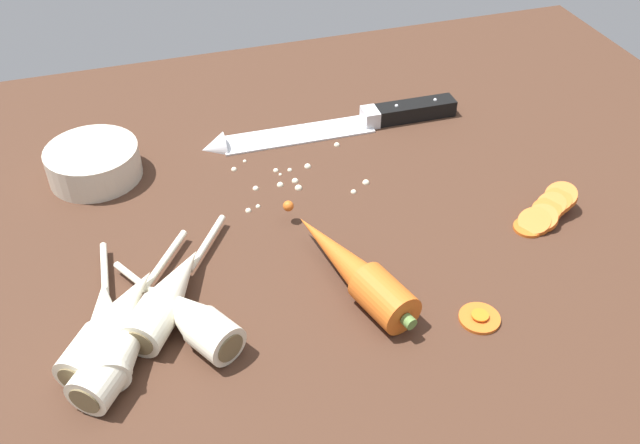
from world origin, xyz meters
The scene contains 12 objects.
ground_plane centered at (0.00, 0.00, -2.00)cm, with size 120.00×90.00×4.00cm, color #42281C.
chefs_knife centered at (7.39, 17.56, 0.65)cm, with size 34.77×4.84×4.18cm.
whole_carrot centered at (0.76, -10.55, 2.10)cm, with size 8.94×21.00×4.20cm.
parsnip_front centered at (-22.45, -10.57, 1.98)cm, with size 13.94×18.72×4.00cm.
parsnip_mid_left centered at (-22.08, -14.07, 1.98)cm, with size 12.51×15.66×4.00cm.
parsnip_mid_right centered at (-17.15, -8.53, 1.98)cm, with size 12.71×17.57×4.00cm.
parsnip_back centered at (-23.30, -11.06, 1.98)cm, with size 4.42×19.11×4.00cm.
parsnip_outer centered at (-15.80, -11.94, 1.98)cm, with size 10.75×16.22×4.00cm.
carrot_slice_stack centered at (24.77, -7.34, 1.09)cm, with size 8.69×5.60×3.72cm.
carrot_slice_stray_near centered at (10.68, -18.82, 0.36)cm, with size 3.97×3.97×0.70cm.
prep_bowl centered at (-22.70, 16.18, 2.15)cm, with size 11.00×11.00×4.00cm.
mince_crumbs centered at (0.85, 9.11, 0.38)cm, with size 15.46×13.71×0.89cm.
Camera 1 is at (-17.51, -57.45, 49.69)cm, focal length 39.11 mm.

